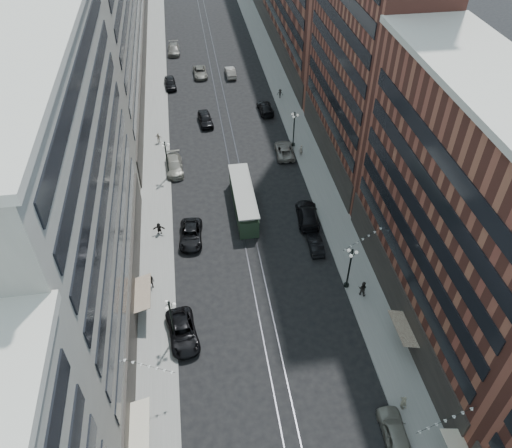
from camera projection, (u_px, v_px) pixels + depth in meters
ground at (232, 151)px, 73.31m from camera, size 220.00×220.00×0.00m
sidewalk_west at (156, 122)px, 79.42m from camera, size 4.00×180.00×0.15m
sidewalk_east at (291, 112)px, 81.88m from camera, size 4.00×180.00×0.15m
rail_west at (220, 118)px, 80.61m from camera, size 0.12×180.00×0.02m
rail_east at (229, 117)px, 80.77m from camera, size 0.12×180.00×0.02m
building_west_mid at (63, 203)px, 42.15m from camera, size 8.00×36.00×28.00m
building_east_mid at (462, 220)px, 43.59m from camera, size 8.00×30.00×24.00m
building_east_tower at (374, 6)px, 58.30m from camera, size 8.00×26.00×42.00m
lamppost_sw_far at (172, 319)px, 46.57m from camera, size 1.03×1.14×5.52m
lamppost_sw_mid at (167, 158)px, 66.53m from camera, size 1.03×1.14×5.52m
lamppost_se_far at (350, 267)px, 51.59m from camera, size 1.03×1.14×5.52m
lamppost_se_mid at (294, 128)px, 72.28m from camera, size 1.03×1.14×5.52m
streetcar at (243, 200)px, 62.41m from camera, size 2.50×11.28×3.12m
car_2 at (183, 332)px, 48.25m from camera, size 3.45×6.18×1.63m
car_4 at (395, 433)px, 40.76m from camera, size 2.30×5.05×1.68m
pedestrian_2 at (150, 281)px, 52.77m from camera, size 1.07×0.84×1.94m
pedestrian_4 at (403, 403)px, 42.55m from camera, size 0.53×1.03×1.71m
car_7 at (191, 235)px, 58.67m from camera, size 3.03×5.79×1.56m
car_8 at (174, 166)px, 69.14m from camera, size 2.50×5.74×1.64m
car_9 at (170, 83)px, 88.09m from camera, size 2.27×4.90×1.62m
car_10 at (315, 243)px, 57.67m from camera, size 1.65×4.30×1.40m
car_11 at (285, 150)px, 72.16m from camera, size 2.87×5.60×1.51m
car_12 at (265, 108)px, 81.50m from camera, size 2.35×5.40×1.55m
car_13 at (205, 119)px, 78.63m from camera, size 2.48×5.18×1.71m
car_14 at (230, 72)px, 91.49m from camera, size 1.78×4.76×1.55m
pedestrian_5 at (159, 228)px, 59.27m from camera, size 1.45×0.49×1.54m
pedestrian_6 at (159, 138)px, 74.28m from camera, size 1.03×0.70×1.61m
pedestrian_7 at (363, 288)px, 52.05m from camera, size 1.03×0.93×1.86m
pedestrian_8 at (301, 150)px, 71.70m from camera, size 0.73×0.62×1.69m
pedestrian_9 at (280, 94)px, 84.86m from camera, size 1.09×0.72×1.57m
car_extra_0 at (174, 49)px, 99.24m from camera, size 2.42×5.62×1.61m
car_extra_1 at (308, 215)px, 61.20m from camera, size 3.14×6.37×1.78m
car_extra_2 at (200, 72)px, 91.55m from camera, size 2.49×5.20×1.43m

